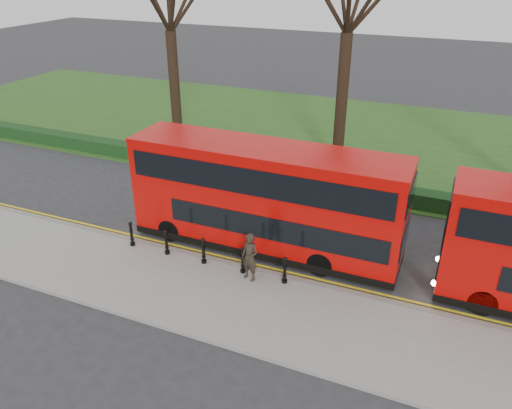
% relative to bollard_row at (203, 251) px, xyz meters
% --- Properties ---
extents(ground, '(120.00, 120.00, 0.00)m').
position_rel_bollard_row_xyz_m(ground, '(0.12, 1.35, -0.65)').
color(ground, '#28282B').
rests_on(ground, ground).
extents(pavement, '(60.00, 4.00, 0.15)m').
position_rel_bollard_row_xyz_m(pavement, '(0.12, -1.65, -0.57)').
color(pavement, gray).
rests_on(pavement, ground).
extents(kerb, '(60.00, 0.25, 0.16)m').
position_rel_bollard_row_xyz_m(kerb, '(0.12, 0.35, -0.57)').
color(kerb, slate).
rests_on(kerb, ground).
extents(grass_verge, '(60.00, 18.00, 0.06)m').
position_rel_bollard_row_xyz_m(grass_verge, '(0.12, 16.35, -0.62)').
color(grass_verge, '#294B19').
rests_on(grass_verge, ground).
extents(hedge, '(60.00, 0.90, 0.80)m').
position_rel_bollard_row_xyz_m(hedge, '(0.12, 8.15, -0.25)').
color(hedge, black).
rests_on(hedge, ground).
extents(yellow_line_outer, '(60.00, 0.10, 0.01)m').
position_rel_bollard_row_xyz_m(yellow_line_outer, '(0.12, 0.65, -0.64)').
color(yellow_line_outer, yellow).
rests_on(yellow_line_outer, ground).
extents(yellow_line_inner, '(60.00, 0.10, 0.01)m').
position_rel_bollard_row_xyz_m(yellow_line_inner, '(0.12, 0.85, -0.64)').
color(yellow_line_inner, yellow).
rests_on(yellow_line_inner, ground).
extents(bollard_row, '(6.58, 0.15, 1.00)m').
position_rel_bollard_row_xyz_m(bollard_row, '(0.00, 0.00, 0.00)').
color(bollard_row, black).
rests_on(bollard_row, pavement).
extents(bus_lead, '(10.60, 2.44, 4.22)m').
position_rel_bollard_row_xyz_m(bus_lead, '(1.57, 2.19, 1.47)').
color(bus_lead, '#B50805').
rests_on(bus_lead, ground).
extents(pedestrian, '(0.76, 0.60, 1.82)m').
position_rel_bollard_row_xyz_m(pedestrian, '(2.00, -0.27, 0.41)').
color(pedestrian, '#2B231A').
rests_on(pedestrian, pavement).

